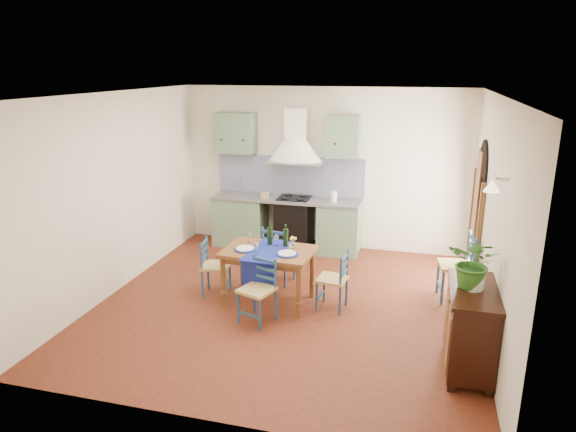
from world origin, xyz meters
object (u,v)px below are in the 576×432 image
object	(u,v)px
chair_near	(258,290)
potted_plant	(475,263)
dining_table	(269,256)
sideboard	(470,326)

from	to	relation	value
chair_near	potted_plant	size ratio (longest dim) A/B	1.52
dining_table	potted_plant	world-z (taller)	potted_plant
chair_near	potted_plant	world-z (taller)	potted_plant
chair_near	potted_plant	xyz separation A→B (m)	(2.46, -0.43, 0.78)
potted_plant	sideboard	bearing A→B (deg)	-39.31
dining_table	potted_plant	distance (m)	2.75
dining_table	sideboard	world-z (taller)	dining_table
dining_table	potted_plant	xyz separation A→B (m)	(2.50, -1.00, 0.54)
sideboard	dining_table	bearing A→B (deg)	157.90
dining_table	chair_near	size ratio (longest dim) A/B	1.47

